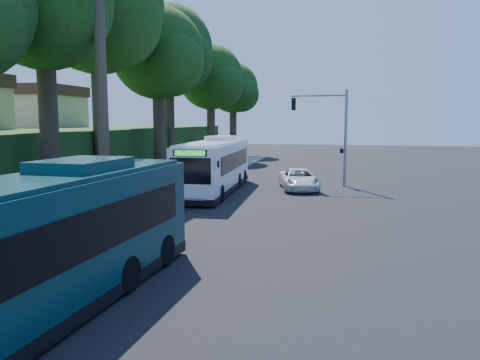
% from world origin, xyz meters
% --- Properties ---
extents(ground, '(140.00, 140.00, 0.00)m').
position_xyz_m(ground, '(0.00, 0.00, 0.00)').
color(ground, black).
rests_on(ground, ground).
extents(sidewalk, '(4.50, 70.00, 0.12)m').
position_xyz_m(sidewalk, '(-7.30, 0.00, 0.06)').
color(sidewalk, gray).
rests_on(sidewalk, ground).
extents(red_curb, '(0.25, 30.00, 0.13)m').
position_xyz_m(red_curb, '(-5.00, -4.00, 0.07)').
color(red_curb, maroon).
rests_on(red_curb, ground).
extents(grass_verge, '(8.00, 70.00, 0.06)m').
position_xyz_m(grass_verge, '(-13.00, 5.00, 0.03)').
color(grass_verge, '#234719').
rests_on(grass_verge, ground).
extents(bus_shelter, '(3.20, 1.51, 2.55)m').
position_xyz_m(bus_shelter, '(-7.26, -2.86, 1.81)').
color(bus_shelter, black).
rests_on(bus_shelter, ground).
extents(stop_sign_pole, '(0.35, 0.06, 3.17)m').
position_xyz_m(stop_sign_pole, '(-5.40, -5.00, 2.08)').
color(stop_sign_pole, gray).
rests_on(stop_sign_pole, ground).
extents(traffic_signal_pole, '(4.10, 0.30, 7.00)m').
position_xyz_m(traffic_signal_pole, '(3.78, 10.00, 4.42)').
color(traffic_signal_pole, gray).
rests_on(traffic_signal_pole, ground).
extents(hillside_backdrop, '(24.00, 60.00, 8.80)m').
position_xyz_m(hillside_backdrop, '(-26.30, 15.10, 2.44)').
color(hillside_backdrop, '#234719').
rests_on(hillside_backdrop, ground).
extents(tree_0, '(8.40, 8.00, 15.70)m').
position_xyz_m(tree_0, '(-12.40, -0.02, 11.20)').
color(tree_0, '#382B1E').
rests_on(tree_0, ground).
extents(tree_1, '(10.50, 10.00, 18.26)m').
position_xyz_m(tree_1, '(-13.37, 7.98, 12.73)').
color(tree_1, '#382B1E').
rests_on(tree_1, ground).
extents(tree_2, '(8.82, 8.40, 15.12)m').
position_xyz_m(tree_2, '(-11.89, 15.98, 10.48)').
color(tree_2, '#382B1E').
rests_on(tree_2, ground).
extents(tree_3, '(10.08, 9.60, 17.28)m').
position_xyz_m(tree_3, '(-13.88, 23.98, 11.98)').
color(tree_3, '#382B1E').
rests_on(tree_3, ground).
extents(tree_4, '(8.40, 8.00, 14.14)m').
position_xyz_m(tree_4, '(-11.40, 31.98, 9.73)').
color(tree_4, '#382B1E').
rests_on(tree_4, ground).
extents(tree_5, '(7.35, 7.00, 12.86)m').
position_xyz_m(tree_5, '(-10.41, 39.99, 8.96)').
color(tree_5, '#382B1E').
rests_on(tree_5, ground).
extents(white_bus, '(3.23, 12.56, 3.71)m').
position_xyz_m(white_bus, '(-3.81, 5.58, 1.81)').
color(white_bus, white).
rests_on(white_bus, ground).
extents(teal_bus, '(3.32, 12.66, 3.74)m').
position_xyz_m(teal_bus, '(-2.59, -15.25, 1.83)').
color(teal_bus, '#093136').
rests_on(teal_bus, ground).
extents(pickup, '(3.49, 5.62, 1.45)m').
position_xyz_m(pickup, '(1.67, 7.64, 0.72)').
color(pickup, silver).
rests_on(pickup, ground).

